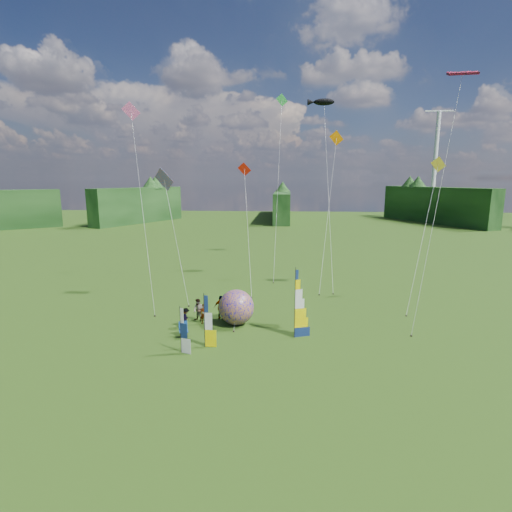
# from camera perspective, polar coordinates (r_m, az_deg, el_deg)

# --- Properties ---
(ground) EXTENTS (220.00, 220.00, 0.00)m
(ground) POSITION_cam_1_polar(r_m,az_deg,el_deg) (25.59, 1.61, -13.97)
(ground) COLOR #325217
(ground) RESTS_ON ground
(treeline_ring) EXTENTS (210.00, 210.00, 8.00)m
(treeline_ring) POSITION_cam_1_polar(r_m,az_deg,el_deg) (24.17, 1.66, -5.34)
(treeline_ring) COLOR #326026
(treeline_ring) RESTS_ON ground
(turbine_right) EXTENTS (8.00, 1.20, 30.00)m
(turbine_right) POSITION_cam_1_polar(r_m,az_deg,el_deg) (132.73, 24.19, 11.92)
(turbine_right) COLOR silver
(turbine_right) RESTS_ON ground
(feather_banner_main) EXTENTS (1.26, 0.52, 4.80)m
(feather_banner_main) POSITION_cam_1_polar(r_m,az_deg,el_deg) (27.45, 5.58, -6.87)
(feather_banner_main) COLOR navy
(feather_banner_main) RESTS_ON ground
(side_banner_left) EXTENTS (0.98, 0.15, 3.49)m
(side_banner_left) POSITION_cam_1_polar(r_m,az_deg,el_deg) (26.31, -7.38, -9.22)
(side_banner_left) COLOR #F4DB00
(side_banner_left) RESTS_ON ground
(side_banner_far) EXTENTS (0.87, 0.38, 2.96)m
(side_banner_far) POSITION_cam_1_polar(r_m,az_deg,el_deg) (25.77, -10.71, -10.40)
(side_banner_far) COLOR white
(side_banner_far) RESTS_ON ground
(bol_inflatable) EXTENTS (2.99, 2.99, 2.66)m
(bol_inflatable) POSITION_cam_1_polar(r_m,az_deg,el_deg) (30.14, -2.83, -7.32)
(bol_inflatable) COLOR #010099
(bol_inflatable) RESTS_ON ground
(spectator_a) EXTENTS (0.57, 0.39, 1.54)m
(spectator_a) POSITION_cam_1_polar(r_m,az_deg,el_deg) (30.58, -7.45, -8.23)
(spectator_a) COLOR #66594C
(spectator_a) RESTS_ON ground
(spectator_b) EXTENTS (0.95, 0.79, 1.75)m
(spectator_b) POSITION_cam_1_polar(r_m,az_deg,el_deg) (31.20, -8.24, -7.66)
(spectator_b) COLOR #66594C
(spectator_b) RESTS_ON ground
(spectator_c) EXTENTS (0.47, 1.00, 1.50)m
(spectator_c) POSITION_cam_1_polar(r_m,az_deg,el_deg) (30.05, -9.97, -8.70)
(spectator_c) COLOR #66594C
(spectator_c) RESTS_ON ground
(spectator_d) EXTENTS (1.15, 0.59, 1.88)m
(spectator_d) POSITION_cam_1_polar(r_m,az_deg,el_deg) (31.39, -5.01, -7.34)
(spectator_d) COLOR #66594C
(spectator_d) RESTS_ON ground
(camp_chair) EXTENTS (0.82, 0.82, 1.10)m
(camp_chair) POSITION_cam_1_polar(r_m,az_deg,el_deg) (28.38, -10.30, -10.35)
(camp_chair) COLOR navy
(camp_chair) RESTS_ON ground
(kite_whale) EXTENTS (4.46, 16.33, 21.14)m
(kite_whale) POSITION_cam_1_polar(r_m,az_deg,el_deg) (43.70, 10.30, 10.55)
(kite_whale) COLOR black
(kite_whale) RESTS_ON ground
(kite_rainbow_delta) EXTENTS (10.65, 11.84, 12.60)m
(kite_rainbow_delta) POSITION_cam_1_polar(r_m,az_deg,el_deg) (36.85, -11.44, 3.79)
(kite_rainbow_delta) COLOR #E64F29
(kite_rainbow_delta) RESTS_ON ground
(kite_parafoil) EXTENTS (10.56, 11.60, 20.48)m
(kite_parafoil) POSITION_cam_1_polar(r_m,az_deg,el_deg) (31.63, 24.68, 9.01)
(kite_parafoil) COLOR #B30D34
(kite_parafoil) RESTS_ON ground
(small_kite_red) EXTENTS (5.17, 9.93, 12.89)m
(small_kite_red) POSITION_cam_1_polar(r_m,az_deg,el_deg) (39.08, -1.18, 4.62)
(small_kite_red) COLOR red
(small_kite_red) RESTS_ON ground
(small_kite_orange) EXTENTS (7.25, 11.96, 16.38)m
(small_kite_orange) POSITION_cam_1_polar(r_m,az_deg,el_deg) (41.08, 10.33, 7.21)
(small_kite_orange) COLOR #FF7D00
(small_kite_orange) RESTS_ON ground
(small_kite_yellow) EXTENTS (7.78, 10.95, 13.29)m
(small_kite_yellow) POSITION_cam_1_polar(r_m,az_deg,el_deg) (37.25, 22.87, 3.75)
(small_kite_yellow) COLOR gold
(small_kite_yellow) RESTS_ON ground
(small_kite_pink) EXTENTS (7.90, 9.36, 17.75)m
(small_kite_pink) POSITION_cam_1_polar(r_m,az_deg,el_deg) (34.44, -15.96, 7.40)
(small_kite_pink) COLOR pink
(small_kite_pink) RESTS_ON ground
(small_kite_green) EXTENTS (6.50, 13.76, 21.43)m
(small_kite_green) POSITION_cam_1_polar(r_m,az_deg,el_deg) (46.11, 3.17, 10.91)
(small_kite_green) COLOR green
(small_kite_green) RESTS_ON ground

